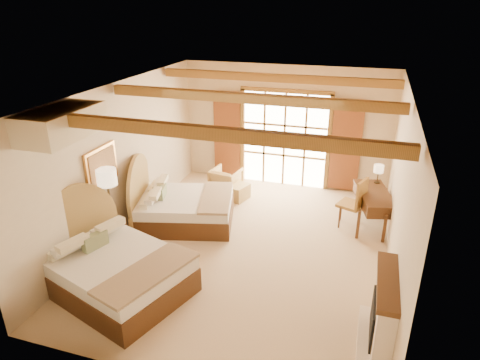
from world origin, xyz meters
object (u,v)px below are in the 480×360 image
at_px(bed_far, 178,205).
at_px(nightstand, 111,241).
at_px(armchair, 226,181).
at_px(bed_near, 109,267).
at_px(desk, 373,208).

xyz_separation_m(bed_far, nightstand, (-0.70, -1.63, -0.12)).
distance_m(bed_far, armchair, 1.92).
bearing_deg(nightstand, armchair, 58.00).
distance_m(bed_near, desk, 5.70).
xyz_separation_m(bed_near, nightstand, (-0.61, 0.99, -0.16)).
relative_size(nightstand, desk, 0.38).
relative_size(bed_near, bed_far, 1.12).
bearing_deg(bed_near, desk, 59.93).
distance_m(armchair, desk, 3.76).
bearing_deg(armchair, bed_near, 91.51).
height_order(bed_near, armchair, bed_near).
bearing_deg(nightstand, desk, 16.66).
distance_m(nightstand, armchair, 3.68).
relative_size(bed_far, armchair, 3.44).
height_order(nightstand, desk, desk).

